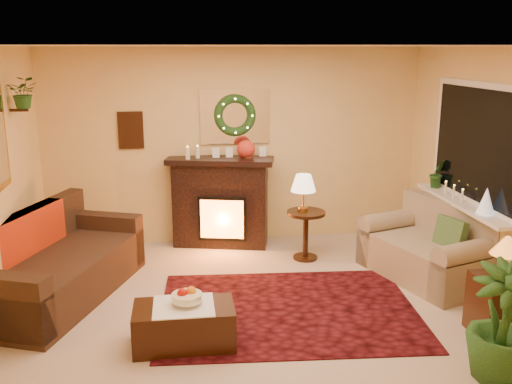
{
  "coord_description": "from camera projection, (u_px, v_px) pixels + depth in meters",
  "views": [
    {
      "loc": [
        -0.84,
        -5.23,
        2.59
      ],
      "look_at": [
        0.0,
        0.35,
        1.15
      ],
      "focal_mm": 40.0,
      "sensor_mm": 36.0,
      "label": 1
    }
  ],
  "objects": [
    {
      "name": "floor",
      "position": [
        261.0,
        310.0,
        5.78
      ],
      "size": [
        5.0,
        5.0,
        0.0
      ],
      "primitive_type": "plane",
      "color": "beige",
      "rests_on": "ground"
    },
    {
      "name": "ceiling",
      "position": [
        262.0,
        46.0,
        5.13
      ],
      "size": [
        5.0,
        5.0,
        0.0
      ],
      "primitive_type": "plane",
      "color": "white",
      "rests_on": "ground"
    },
    {
      "name": "wall_back",
      "position": [
        235.0,
        146.0,
        7.61
      ],
      "size": [
        5.0,
        5.0,
        0.0
      ],
      "primitive_type": "plane",
      "color": "#EFD88C",
      "rests_on": "ground"
    },
    {
      "name": "wall_front",
      "position": [
        323.0,
        276.0,
        3.3
      ],
      "size": [
        5.0,
        5.0,
        0.0
      ],
      "primitive_type": "plane",
      "color": "#EFD88C",
      "rests_on": "ground"
    },
    {
      "name": "wall_right",
      "position": [
        503.0,
        177.0,
        5.82
      ],
      "size": [
        4.5,
        4.5,
        0.0
      ],
      "primitive_type": "plane",
      "color": "#EFD88C",
      "rests_on": "ground"
    },
    {
      "name": "area_rug",
      "position": [
        288.0,
        310.0,
        5.77
      ],
      "size": [
        2.72,
        2.13,
        0.01
      ],
      "primitive_type": "cube",
      "rotation": [
        0.0,
        0.0,
        -0.08
      ],
      "color": "#450B12",
      "rests_on": "floor"
    },
    {
      "name": "sofa",
      "position": [
        60.0,
        259.0,
        5.98
      ],
      "size": [
        1.66,
        2.33,
        0.92
      ],
      "primitive_type": "cube",
      "rotation": [
        0.0,
        0.0,
        -0.38
      ],
      "color": "#45271D",
      "rests_on": "floor"
    },
    {
      "name": "red_throw",
      "position": [
        56.0,
        252.0,
        6.1
      ],
      "size": [
        0.73,
        1.18,
        0.02
      ],
      "primitive_type": "cube",
      "color": "red",
      "rests_on": "sofa"
    },
    {
      "name": "fireplace",
      "position": [
        221.0,
        205.0,
        7.56
      ],
      "size": [
        1.28,
        0.67,
        1.12
      ],
      "primitive_type": "cube",
      "rotation": [
        0.0,
        0.0,
        -0.24
      ],
      "color": "black",
      "rests_on": "floor"
    },
    {
      "name": "poinsettia",
      "position": [
        246.0,
        149.0,
        7.41
      ],
      "size": [
        0.24,
        0.24,
        0.24
      ],
      "primitive_type": "sphere",
      "color": "red",
      "rests_on": "fireplace"
    },
    {
      "name": "mantel_candle_a",
      "position": [
        188.0,
        154.0,
        7.28
      ],
      "size": [
        0.06,
        0.06,
        0.18
      ],
      "primitive_type": "cylinder",
      "color": "white",
      "rests_on": "fireplace"
    },
    {
      "name": "mantel_candle_b",
      "position": [
        198.0,
        153.0,
        7.36
      ],
      "size": [
        0.06,
        0.06,
        0.17
      ],
      "primitive_type": "cylinder",
      "color": "silver",
      "rests_on": "fireplace"
    },
    {
      "name": "mantel_mirror",
      "position": [
        235.0,
        117.0,
        7.49
      ],
      "size": [
        0.92,
        0.02,
        0.72
      ],
      "primitive_type": "cube",
      "color": "white",
      "rests_on": "wall_back"
    },
    {
      "name": "wreath",
      "position": [
        235.0,
        116.0,
        7.45
      ],
      "size": [
        0.55,
        0.11,
        0.55
      ],
      "primitive_type": "torus",
      "rotation": [
        1.57,
        0.0,
        0.0
      ],
      "color": "#194719",
      "rests_on": "wall_back"
    },
    {
      "name": "wall_art",
      "position": [
        131.0,
        130.0,
        7.34
      ],
      "size": [
        0.32,
        0.03,
        0.48
      ],
      "primitive_type": "cube",
      "color": "#381E11",
      "rests_on": "wall_back"
    },
    {
      "name": "hanging_plant",
      "position": [
        25.0,
        108.0,
        5.96
      ],
      "size": [
        0.33,
        0.28,
        0.36
      ],
      "primitive_type": "imported",
      "color": "#194719",
      "rests_on": "wall_left"
    },
    {
      "name": "loveseat",
      "position": [
        427.0,
        243.0,
        6.5
      ],
      "size": [
        1.28,
        1.68,
        0.86
      ],
      "primitive_type": "cube",
      "rotation": [
        0.0,
        0.0,
        0.32
      ],
      "color": "#B3A893",
      "rests_on": "floor"
    },
    {
      "name": "window_frame",
      "position": [
        476.0,
        144.0,
        6.28
      ],
      "size": [
        0.03,
        1.86,
        1.36
      ],
      "primitive_type": "cube",
      "color": "white",
      "rests_on": "wall_right"
    },
    {
      "name": "window_glass",
      "position": [
        475.0,
        144.0,
        6.28
      ],
      "size": [
        0.02,
        1.7,
        1.22
      ],
      "primitive_type": "cube",
      "color": "black",
      "rests_on": "wall_right"
    },
    {
      "name": "window_sill",
      "position": [
        462.0,
        204.0,
        6.43
      ],
      "size": [
        0.22,
        1.86,
        0.04
      ],
      "primitive_type": "cube",
      "color": "white",
      "rests_on": "wall_right"
    },
    {
      "name": "mini_tree",
      "position": [
        486.0,
        200.0,
        5.93
      ],
      "size": [
        0.18,
        0.18,
        0.27
      ],
      "primitive_type": "cone",
      "color": "white",
      "rests_on": "window_sill"
    },
    {
      "name": "sill_plant",
      "position": [
        438.0,
        172.0,
        7.05
      ],
      "size": [
        0.26,
        0.21,
        0.47
      ],
      "primitive_type": "imported",
      "color": "#265C2C",
      "rests_on": "window_sill"
    },
    {
      "name": "side_table_round",
      "position": [
        306.0,
        234.0,
        7.11
      ],
      "size": [
        0.48,
        0.48,
        0.62
      ],
      "primitive_type": "cylinder",
      "rotation": [
        0.0,
        0.0,
        0.02
      ],
      "color": "#542218",
      "rests_on": "floor"
    },
    {
      "name": "lamp_cream",
      "position": [
        303.0,
        191.0,
        6.98
      ],
      "size": [
        0.31,
        0.31,
        0.47
      ],
      "primitive_type": "cone",
      "color": "beige",
      "rests_on": "side_table_round"
    },
    {
      "name": "end_table_square",
      "position": [
        500.0,
        308.0,
        5.22
      ],
      "size": [
        0.47,
        0.47,
        0.57
      ],
      "primitive_type": "cube",
      "rotation": [
        0.0,
        0.0,
        -0.02
      ],
      "color": "black",
      "rests_on": "floor"
    },
    {
      "name": "lamp_tiffany",
      "position": [
        506.0,
        258.0,
        5.14
      ],
      "size": [
        0.29,
        0.29,
        0.43
      ],
      "primitive_type": "cone",
      "color": "orange",
      "rests_on": "end_table_square"
    },
    {
      "name": "coffee_table",
      "position": [
        184.0,
        323.0,
        5.05
      ],
      "size": [
        0.9,
        0.5,
        0.37
      ],
      "primitive_type": "cube",
      "rotation": [
        0.0,
        0.0,
        -0.02
      ],
      "color": "black",
      "rests_on": "floor"
    },
    {
      "name": "fruit_bowl",
      "position": [
        187.0,
        297.0,
        5.02
      ],
      "size": [
        0.27,
        0.27,
        0.06
      ],
      "primitive_type": "cylinder",
      "color": "#EEF1CD",
      "rests_on": "coffee_table"
    },
    {
      "name": "floor_palm",
      "position": [
        502.0,
        327.0,
        4.48
      ],
      "size": [
        1.95,
        1.95,
        2.92
      ],
      "primitive_type": "imported",
      "rotation": [
        0.0,
        0.0,
        -0.22
      ],
      "color": "#256128",
      "rests_on": "floor"
    }
  ]
}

